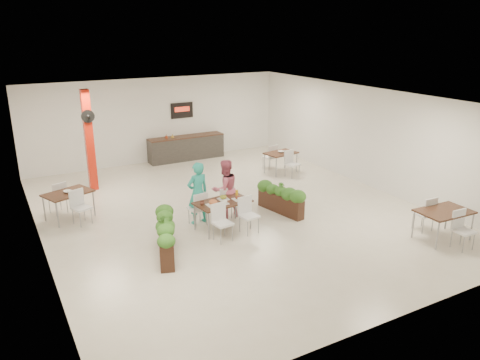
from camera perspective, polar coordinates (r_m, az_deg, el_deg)
name	(u,v)px	position (r m, az deg, el deg)	size (l,w,h in m)	color
ground	(231,211)	(13.35, -1.10, -3.78)	(12.00, 12.00, 0.00)	beige
room_shell	(231,142)	(12.74, -1.16, 4.62)	(10.10, 12.10, 3.22)	white
red_column	(89,139)	(15.38, -17.91, 4.72)	(0.40, 0.41, 3.20)	red
service_counter	(186,147)	(18.49, -6.57, 3.99)	(3.00, 0.64, 2.20)	#2B2926
main_table	(222,206)	(11.98, -2.15, -3.15)	(1.48, 1.75, 0.92)	black
diner_man	(198,193)	(12.31, -5.17, -1.60)	(0.61, 0.40, 1.68)	teal
diner_woman	(225,189)	(12.64, -1.85, -1.11)	(0.80, 0.62, 1.64)	#D25D7A
planter_left	(166,234)	(10.85, -9.04, -6.48)	(0.89, 1.84, 1.00)	black
planter_right	(281,196)	(13.13, 4.99, -1.99)	(0.65, 1.67, 0.88)	black
side_table_a	(68,197)	(13.45, -20.20, -1.91)	(1.41, 1.66, 0.92)	black
side_table_b	(281,156)	(16.69, 5.00, 2.94)	(1.20, 1.66, 0.92)	black
side_table_c	(444,215)	(12.44, 23.60, -3.94)	(1.33, 1.64, 0.92)	black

